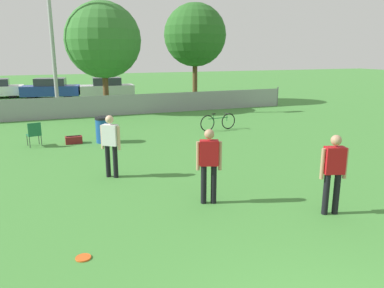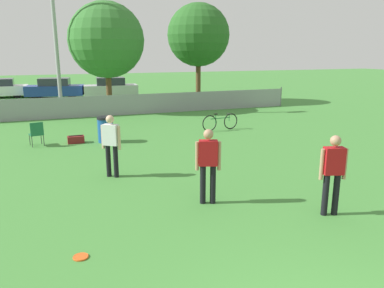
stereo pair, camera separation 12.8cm
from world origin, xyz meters
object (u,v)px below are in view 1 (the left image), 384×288
object	(u,v)px
tree_near_pole	(103,40)
bicycle_sideline	(218,122)
player_receiver_white	(111,142)
parked_car_blue	(51,89)
player_defender_red	(209,161)
trash_bin	(103,130)
parked_car_silver	(107,88)
folding_chair_sideline	(34,133)
light_pole	(49,2)
player_thrower_red	(334,169)
frisbee_disc	(83,258)
gear_bag_sideline	(74,140)
tree_far_right	(195,35)

from	to	relation	value
tree_near_pole	bicycle_sideline	bearing A→B (deg)	-62.74
player_receiver_white	parked_car_blue	size ratio (longest dim) A/B	0.39
player_defender_red	trash_bin	xyz separation A→B (m)	(-1.29, 6.86, -0.51)
parked_car_silver	tree_near_pole	bearing A→B (deg)	-94.84
folding_chair_sideline	parked_car_silver	distance (m)	15.34
bicycle_sideline	tree_near_pole	bearing A→B (deg)	109.79
light_pole	parked_car_blue	world-z (taller)	light_pole
player_defender_red	tree_near_pole	bearing A→B (deg)	110.28
player_thrower_red	player_defender_red	xyz separation A→B (m)	(-2.15, 1.48, 0.00)
frisbee_disc	folding_chair_sideline	xyz separation A→B (m)	(-0.82, 8.49, 0.49)
light_pole	parked_car_blue	size ratio (longest dim) A/B	2.33
bicycle_sideline	gear_bag_sideline	distance (m)	6.11
player_defender_red	folding_chair_sideline	size ratio (longest dim) A/B	1.92
player_defender_red	folding_chair_sideline	bearing A→B (deg)	138.04
trash_bin	light_pole	bearing A→B (deg)	100.24
light_pole	player_receiver_white	world-z (taller)	light_pole
player_receiver_white	player_defender_red	distance (m)	3.14
folding_chair_sideline	tree_far_right	bearing A→B (deg)	-150.70
player_thrower_red	player_receiver_white	size ratio (longest dim) A/B	1.00
tree_near_pole	player_thrower_red	xyz separation A→B (m)	(2.10, -15.97, -2.98)
player_defender_red	player_receiver_white	bearing A→B (deg)	143.39
folding_chair_sideline	parked_car_blue	size ratio (longest dim) A/B	0.21
frisbee_disc	trash_bin	size ratio (longest dim) A/B	0.27
tree_far_right	parked_car_blue	world-z (taller)	tree_far_right
folding_chair_sideline	player_defender_red	bearing A→B (deg)	104.33
tree_near_pole	player_receiver_white	bearing A→B (deg)	-98.41
light_pole	parked_car_blue	distance (m)	9.90
player_thrower_red	frisbee_disc	distance (m)	5.14
player_defender_red	frisbee_disc	world-z (taller)	player_defender_red
player_defender_red	frisbee_disc	distance (m)	3.36
player_defender_red	parked_car_blue	distance (m)	22.84
player_thrower_red	player_receiver_white	world-z (taller)	same
bicycle_sideline	parked_car_silver	distance (m)	14.51
tree_near_pole	parked_car_silver	distance (m)	7.94
tree_far_right	parked_car_silver	bearing A→B (deg)	132.93
frisbee_disc	parked_car_silver	distance (m)	23.39
tree_far_right	trash_bin	size ratio (longest dim) A/B	6.66
tree_near_pole	tree_far_right	size ratio (longest dim) A/B	0.94
bicycle_sideline	parked_car_silver	bearing A→B (deg)	92.47
light_pole	gear_bag_sideline	xyz separation A→B (m)	(0.24, -7.11, -5.70)
bicycle_sideline	parked_car_blue	xyz separation A→B (m)	(-6.47, 15.34, 0.34)
tree_near_pole	player_defender_red	world-z (taller)	tree_near_pole
tree_near_pole	gear_bag_sideline	distance (m)	8.68
player_thrower_red	gear_bag_sideline	bearing A→B (deg)	134.60
frisbee_disc	folding_chair_sideline	bearing A→B (deg)	95.52
frisbee_disc	bicycle_sideline	world-z (taller)	bicycle_sideline
player_receiver_white	trash_bin	bearing A→B (deg)	121.48
player_thrower_red	folding_chair_sideline	xyz separation A→B (m)	(-5.86, 8.58, -0.49)
frisbee_disc	folding_chair_sideline	size ratio (longest dim) A/B	0.29
light_pole	player_thrower_red	xyz separation A→B (m)	(4.76, -15.68, -4.84)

